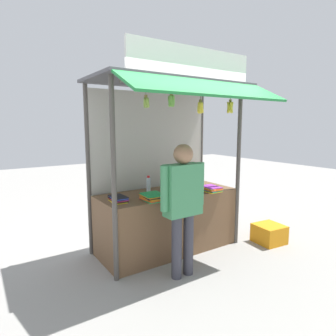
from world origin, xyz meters
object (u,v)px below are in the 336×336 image
object	(u,v)px
water_bottle_back_right	(202,177)
water_bottle_front_right	(196,179)
banana_bunch_inner_left	(230,107)
banana_bunch_inner_right	(171,101)
water_bottle_far_right	(148,184)
banana_bunch_rightmost	(146,102)
magazine_stack_front_left	(118,199)
magazine_stack_mid_right	(211,189)
banana_bunch_leftmost	(200,107)
plastic_crate	(269,234)
magazine_stack_rear_center	(153,197)
vendor_person	(183,199)

from	to	relation	value
water_bottle_back_right	water_bottle_front_right	size ratio (longest dim) A/B	1.15
banana_bunch_inner_left	banana_bunch_inner_right	distance (m)	0.97
water_bottle_far_right	banana_bunch_rightmost	world-z (taller)	banana_bunch_rightmost
water_bottle_front_right	magazine_stack_front_left	bearing A→B (deg)	-174.49
magazine_stack_mid_right	banana_bunch_leftmost	size ratio (longest dim) A/B	1.08
water_bottle_front_right	plastic_crate	world-z (taller)	water_bottle_front_right
magazine_stack_front_left	banana_bunch_rightmost	bearing A→B (deg)	-66.88
water_bottle_front_right	banana_bunch_rightmost	bearing A→B (deg)	-155.12
magazine_stack_mid_right	magazine_stack_rear_center	world-z (taller)	magazine_stack_rear_center
magazine_stack_front_left	water_bottle_front_right	bearing A→B (deg)	5.51
water_bottle_front_right	banana_bunch_rightmost	xyz separation A→B (m)	(-1.20, -0.55, 1.09)
magazine_stack_rear_center	banana_bunch_inner_left	xyz separation A→B (m)	(1.10, -0.23, 1.15)
banana_bunch_leftmost	vendor_person	distance (m)	1.18
vendor_person	plastic_crate	distance (m)	1.90
water_bottle_back_right	banana_bunch_inner_right	distance (m)	1.60
water_bottle_far_right	magazine_stack_rear_center	size ratio (longest dim) A/B	0.74
banana_bunch_inner_left	magazine_stack_front_left	bearing A→B (deg)	164.33
water_bottle_front_right	banana_bunch_rightmost	world-z (taller)	banana_bunch_rightmost
plastic_crate	magazine_stack_rear_center	bearing A→B (deg)	167.20
water_bottle_back_right	banana_bunch_leftmost	world-z (taller)	banana_bunch_leftmost
banana_bunch_inner_right	banana_bunch_leftmost	bearing A→B (deg)	-0.11
magazine_stack_rear_center	plastic_crate	bearing A→B (deg)	-12.80
vendor_person	magazine_stack_mid_right	bearing A→B (deg)	-151.77
magazine_stack_front_left	vendor_person	size ratio (longest dim) A/B	0.19
water_bottle_back_right	banana_bunch_rightmost	size ratio (longest dim) A/B	1.14
banana_bunch_inner_left	vendor_person	size ratio (longest dim) A/B	0.18
water_bottle_far_right	banana_bunch_inner_left	world-z (taller)	banana_bunch_inner_left
magazine_stack_front_left	banana_bunch_inner_left	xyz separation A→B (m)	(1.49, -0.42, 1.16)
banana_bunch_rightmost	banana_bunch_inner_right	xyz separation A→B (m)	(0.34, 0.00, 0.03)
banana_bunch_inner_right	water_bottle_front_right	bearing A→B (deg)	32.94
magazine_stack_mid_right	magazine_stack_rear_center	bearing A→B (deg)	178.65
magazine_stack_front_left	banana_bunch_leftmost	size ratio (longest dim) A/B	0.98
magazine_stack_rear_center	banana_bunch_inner_left	distance (m)	1.61
water_bottle_front_right	water_bottle_back_right	bearing A→B (deg)	18.80
water_bottle_front_right	banana_bunch_leftmost	bearing A→B (deg)	-126.47
magazine_stack_rear_center	vendor_person	world-z (taller)	vendor_person
magazine_stack_mid_right	banana_bunch_leftmost	distance (m)	1.22
magazine_stack_rear_center	banana_bunch_leftmost	bearing A→B (deg)	-21.81
magazine_stack_front_left	banana_bunch_inner_right	world-z (taller)	banana_bunch_inner_right
banana_bunch_rightmost	vendor_person	bearing A→B (deg)	-36.45
magazine_stack_mid_right	banana_bunch_inner_left	world-z (taller)	banana_bunch_inner_left
water_bottle_front_right	water_bottle_far_right	world-z (taller)	water_bottle_front_right
water_bottle_back_right	banana_bunch_rightmost	bearing A→B (deg)	-155.76
magazine_stack_mid_right	water_bottle_far_right	bearing A→B (deg)	146.17
magazine_stack_mid_right	vendor_person	distance (m)	0.96
magazine_stack_mid_right	banana_bunch_inner_left	bearing A→B (deg)	-57.14
banana_bunch_rightmost	banana_bunch_inner_right	distance (m)	0.35
water_bottle_back_right	water_bottle_front_right	distance (m)	0.16
magazine_stack_mid_right	vendor_person	xyz separation A→B (m)	(-0.84, -0.46, 0.07)
banana_bunch_inner_left	plastic_crate	bearing A→B (deg)	-14.36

